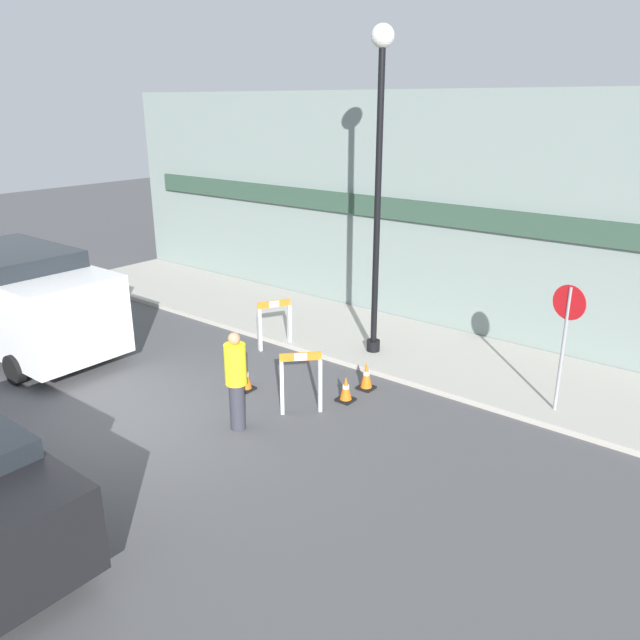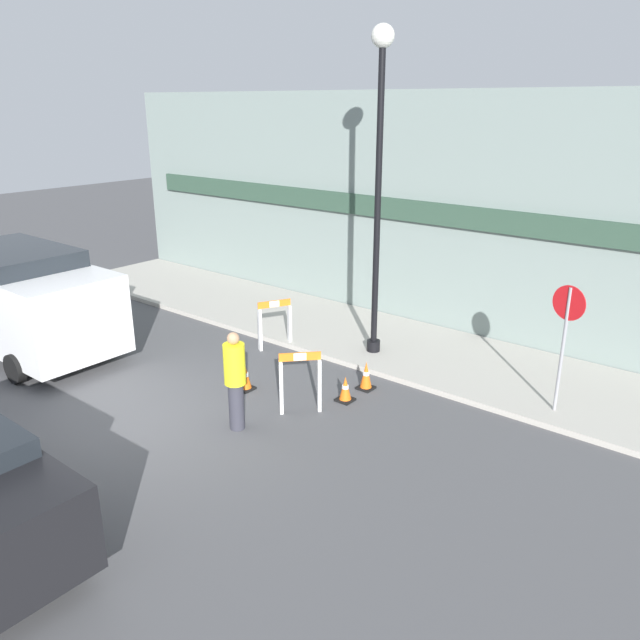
# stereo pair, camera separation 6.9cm
# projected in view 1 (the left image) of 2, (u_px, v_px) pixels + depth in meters

# --- Properties ---
(ground_plane) EXTENTS (60.00, 60.00, 0.00)m
(ground_plane) POSITION_uv_depth(u_px,v_px,m) (121.00, 429.00, 10.54)
(ground_plane) COLOR #4C4C4F
(sidewalk_slab) EXTENTS (18.00, 3.18, 0.11)m
(sidewalk_slab) POSITION_uv_depth(u_px,v_px,m) (337.00, 329.00, 15.02)
(sidewalk_slab) COLOR #ADA89E
(sidewalk_slab) RESTS_ON ground_plane
(storefront_facade) EXTENTS (18.00, 0.22, 5.50)m
(storefront_facade) POSITION_uv_depth(u_px,v_px,m) (379.00, 208.00, 15.35)
(storefront_facade) COLOR gray
(storefront_facade) RESTS_ON ground_plane
(streetlamp_post) EXTENTS (0.44, 0.44, 6.49)m
(streetlamp_post) POSITION_uv_depth(u_px,v_px,m) (379.00, 157.00, 12.22)
(streetlamp_post) COLOR black
(streetlamp_post) RESTS_ON sidewalk_slab
(stop_sign) EXTENTS (0.59, 0.16, 2.27)m
(stop_sign) POSITION_uv_depth(u_px,v_px,m) (566.00, 328.00, 10.49)
(stop_sign) COLOR gray
(stop_sign) RESTS_ON sidewalk_slab
(barricade_0) EXTENTS (0.60, 0.63, 1.14)m
(barricade_0) POSITION_uv_depth(u_px,v_px,m) (301.00, 381.00, 10.94)
(barricade_0) COLOR white
(barricade_0) RESTS_ON ground_plane
(barricade_1) EXTENTS (0.47, 0.73, 1.11)m
(barricade_1) POSITION_uv_depth(u_px,v_px,m) (274.00, 323.00, 13.82)
(barricade_1) COLOR white
(barricade_1) RESTS_ON ground_plane
(traffic_cone_0) EXTENTS (0.30, 0.30, 0.48)m
(traffic_cone_0) POSITION_uv_depth(u_px,v_px,m) (346.00, 389.00, 11.46)
(traffic_cone_0) COLOR black
(traffic_cone_0) RESTS_ON ground_plane
(traffic_cone_1) EXTENTS (0.30, 0.30, 0.54)m
(traffic_cone_1) POSITION_uv_depth(u_px,v_px,m) (246.00, 377.00, 11.90)
(traffic_cone_1) COLOR black
(traffic_cone_1) RESTS_ON ground_plane
(traffic_cone_2) EXTENTS (0.30, 0.30, 0.56)m
(traffic_cone_2) POSITION_uv_depth(u_px,v_px,m) (366.00, 376.00, 11.93)
(traffic_cone_2) COLOR black
(traffic_cone_2) RESTS_ON ground_plane
(person_worker) EXTENTS (0.43, 0.43, 1.73)m
(person_worker) POSITION_uv_depth(u_px,v_px,m) (236.00, 378.00, 10.26)
(person_worker) COLOR #33333D
(person_worker) RESTS_ON ground_plane
(work_van) EXTENTS (5.36, 2.25, 2.28)m
(work_van) POSITION_uv_depth(u_px,v_px,m) (17.00, 295.00, 13.57)
(work_van) COLOR white
(work_van) RESTS_ON ground_plane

